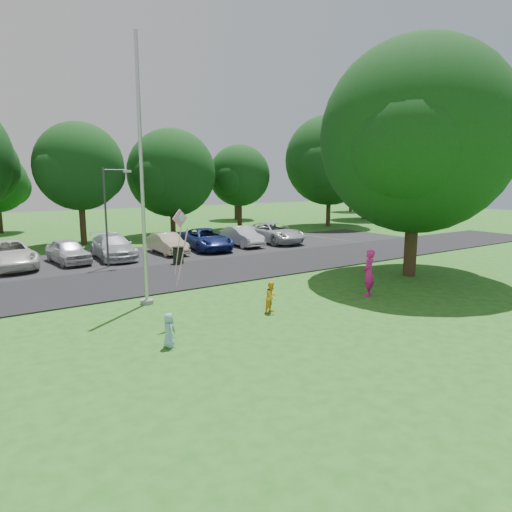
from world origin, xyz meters
TOP-DOWN VIEW (x-y plane):
  - ground at (0.00, 0.00)m, footprint 120.00×120.00m
  - park_road at (0.00, 9.00)m, footprint 60.00×6.00m
  - parking_strip at (0.00, 15.50)m, footprint 42.00×7.00m
  - flagpole at (-3.50, 5.00)m, footprint 0.50×0.50m
  - street_lamp at (-2.45, 12.99)m, footprint 1.51×0.21m
  - trash_can at (0.89, 11.77)m, footprint 0.63×0.63m
  - big_tree at (9.22, 2.57)m, footprint 9.76×9.21m
  - tree_row at (1.59, 24.23)m, footprint 64.35×11.94m
  - horizon_trees at (4.06, 33.88)m, footprint 77.46×7.20m
  - parked_cars at (0.04, 15.52)m, footprint 23.22×5.67m
  - woman at (4.53, 1.01)m, footprint 0.84×0.79m
  - child_yellow at (-0.13, 1.37)m, footprint 0.68×0.62m
  - child_blue at (-4.62, 0.21)m, footprint 0.36×0.52m
  - kite at (-3.06, 2.15)m, footprint 8.11×1.45m

SIDE VIEW (x-z plane):
  - ground at x=0.00m, z-range 0.00..0.00m
  - park_road at x=0.00m, z-range 0.00..0.06m
  - parking_strip at x=0.00m, z-range 0.00..0.06m
  - trash_can at x=0.89m, z-range 0.00..1.00m
  - child_blue at x=-4.62m, z-range 0.00..1.02m
  - child_yellow at x=-0.13m, z-range 0.00..1.15m
  - parked_cars at x=0.04m, z-range 0.02..1.51m
  - woman at x=4.53m, z-range 0.00..1.94m
  - kite at x=-3.06m, z-range 1.75..4.41m
  - street_lamp at x=-2.45m, z-range 0.54..5.92m
  - flagpole at x=-3.50m, z-range -0.83..9.17m
  - horizon_trees at x=4.06m, z-range 0.79..7.81m
  - tree_row at x=1.59m, z-range 0.27..11.15m
  - big_tree at x=9.22m, z-range 0.85..12.23m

